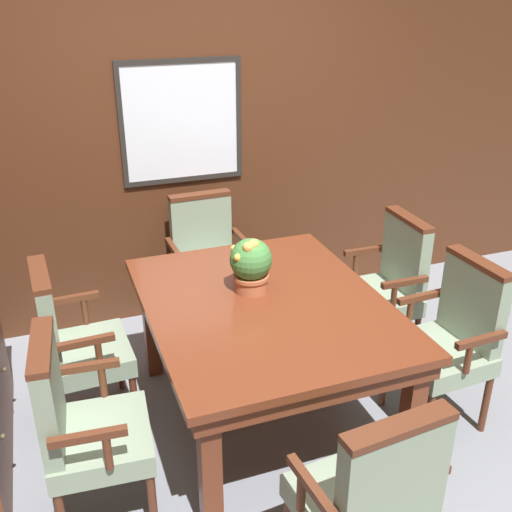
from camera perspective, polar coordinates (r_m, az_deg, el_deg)
The scene contains 10 objects.
ground_plane at distance 3.47m, azimuth 2.17°, elevation -17.41°, with size 14.00×14.00×0.00m, color gray.
wall_back at distance 4.32m, azimuth -6.11°, elevation 9.87°, with size 7.20×0.08×2.45m.
dining_table at distance 3.23m, azimuth 0.92°, elevation -5.83°, with size 1.24×1.55×0.78m.
chair_right_near at distance 3.51m, azimuth 18.16°, elevation -7.17°, with size 0.48×0.55×0.98m.
chair_left_far at distance 3.45m, azimuth -17.09°, elevation -7.68°, with size 0.47×0.54×0.98m.
chair_left_near at distance 2.86m, azimuth -16.31°, elevation -15.01°, with size 0.49×0.55×0.98m.
chair_right_far at distance 3.99m, azimuth 12.42°, elevation -2.41°, with size 0.46×0.54×0.98m.
chair_head_far at distance 4.27m, azimuth -4.73°, elevation -0.05°, with size 0.54×0.47×0.98m.
chair_head_near at distance 2.49m, azimuth 10.92°, elevation -21.53°, with size 0.56×0.49×0.98m.
potted_plant at distance 3.23m, azimuth -0.50°, elevation -0.78°, with size 0.24×0.25×0.32m.
Camera 1 is at (-1.00, -2.37, 2.33)m, focal length 42.00 mm.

